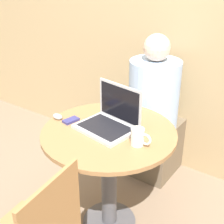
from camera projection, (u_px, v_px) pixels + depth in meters
name	position (u px, v px, depth m)	size (l,w,h in m)	color
ground_plane	(109.00, 222.00, 2.16)	(12.00, 12.00, 0.00)	#7F6B56
back_wall	(182.00, 10.00, 2.27)	(7.00, 0.05, 2.60)	tan
round_table	(109.00, 156.00, 1.92)	(0.80, 0.80, 0.73)	#4C4C51
laptop	(110.00, 120.00, 1.85)	(0.36, 0.30, 0.26)	#B7B7BC
cell_phone	(71.00, 120.00, 1.94)	(0.07, 0.11, 0.02)	navy
computer_mouse	(58.00, 117.00, 1.96)	(0.07, 0.04, 0.04)	#B2B2B7
coffee_cup	(138.00, 137.00, 1.68)	(0.12, 0.07, 0.10)	white
person_seated	(156.00, 120.00, 2.49)	(0.38, 0.59, 1.18)	brown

